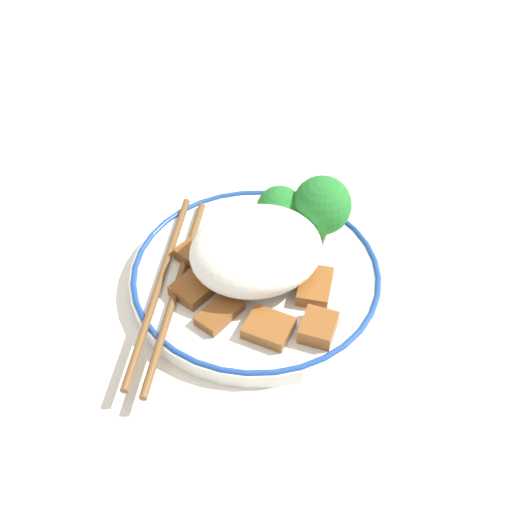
{
  "coord_description": "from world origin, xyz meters",
  "views": [
    {
      "loc": [
        0.13,
        0.39,
        0.45
      ],
      "look_at": [
        0.0,
        0.0,
        0.03
      ],
      "focal_mm": 50.0,
      "sensor_mm": 36.0,
      "label": 1
    }
  ],
  "objects": [
    {
      "name": "meat_on_rice_edge",
      "position": [
        0.01,
        0.06,
        0.02
      ],
      "size": [
        0.05,
        0.05,
        0.01
      ],
      "color": "brown",
      "rests_on": "plate"
    },
    {
      "name": "broccoli_back_center",
      "position": [
        -0.04,
        -0.04,
        0.04
      ],
      "size": [
        0.04,
        0.04,
        0.05
      ],
      "color": "#72AD4C",
      "rests_on": "plate"
    },
    {
      "name": "meat_near_left",
      "position": [
        0.04,
        -0.03,
        0.02
      ],
      "size": [
        0.03,
        0.04,
        0.01
      ],
      "color": "brown",
      "rests_on": "plate"
    },
    {
      "name": "plate",
      "position": [
        0.0,
        0.0,
        0.01
      ],
      "size": [
        0.21,
        0.21,
        0.02
      ],
      "color": "white",
      "rests_on": "ground_plane"
    },
    {
      "name": "chopsticks",
      "position": [
        0.08,
        -0.01,
        0.02
      ],
      "size": [
        0.11,
        0.2,
        0.01
      ],
      "color": "brown",
      "rests_on": "plate"
    },
    {
      "name": "meat_near_right",
      "position": [
        0.06,
        0.01,
        0.02
      ],
      "size": [
        0.04,
        0.04,
        0.01
      ],
      "color": "brown",
      "rests_on": "plate"
    },
    {
      "name": "meat_near_front",
      "position": [
        -0.04,
        0.04,
        0.02
      ],
      "size": [
        0.04,
        0.05,
        0.01
      ],
      "color": "brown",
      "rests_on": "plate"
    },
    {
      "name": "broccoli_back_left",
      "position": [
        -0.07,
        -0.03,
        0.05
      ],
      "size": [
        0.05,
        0.05,
        0.06
      ],
      "color": "#72AD4C",
      "rests_on": "plate"
    },
    {
      "name": "meat_near_back",
      "position": [
        0.04,
        0.04,
        0.02
      ],
      "size": [
        0.04,
        0.04,
        0.01
      ],
      "color": "brown",
      "rests_on": "plate"
    },
    {
      "name": "rice_mound",
      "position": [
        0.0,
        0.0,
        0.04
      ],
      "size": [
        0.11,
        0.1,
        0.05
      ],
      "color": "white",
      "rests_on": "plate"
    },
    {
      "name": "ground_plane",
      "position": [
        0.0,
        0.0,
        0.0
      ],
      "size": [
        3.0,
        3.0,
        0.0
      ],
      "primitive_type": "plane",
      "color": "silver"
    },
    {
      "name": "meat_mid_left",
      "position": [
        -0.02,
        0.08,
        0.02
      ],
      "size": [
        0.04,
        0.04,
        0.01
      ],
      "color": "brown",
      "rests_on": "plate"
    }
  ]
}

